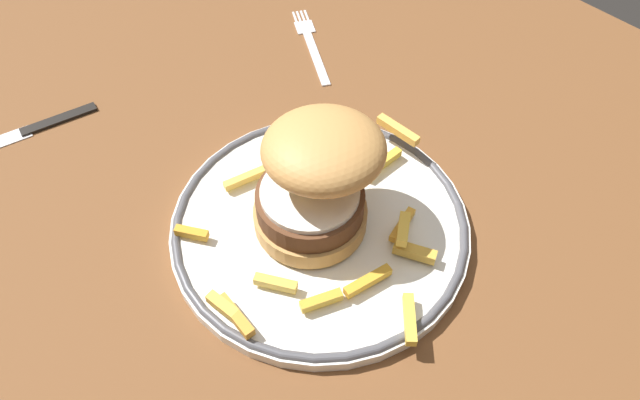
{
  "coord_description": "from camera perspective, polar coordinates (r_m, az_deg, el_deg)",
  "views": [
    {
      "loc": [
        20.49,
        -25.44,
        45.66
      ],
      "look_at": [
        -3.15,
        -3.41,
        4.6
      ],
      "focal_mm": 34.19,
      "sensor_mm": 36.0,
      "label": 1
    }
  ],
  "objects": [
    {
      "name": "dinner_plate",
      "position": [
        0.55,
        0.0,
        -2.41
      ],
      "size": [
        27.04,
        27.04,
        1.6
      ],
      "color": "white",
      "rests_on": "ground_plane"
    },
    {
      "name": "knife",
      "position": [
        0.71,
        -25.88,
        5.83
      ],
      "size": [
        5.29,
        17.91,
        0.7
      ],
      "color": "black",
      "rests_on": "ground_plane"
    },
    {
      "name": "ground_plane",
      "position": [
        0.58,
        4.62,
        -4.04
      ],
      "size": [
        126.86,
        91.87,
        4.0
      ],
      "primitive_type": "cube",
      "color": "brown"
    },
    {
      "name": "burger",
      "position": [
        0.51,
        -0.27,
        2.15
      ],
      "size": [
        14.35,
        14.24,
        10.71
      ],
      "color": "tan",
      "rests_on": "dinner_plate"
    },
    {
      "name": "fries_pile",
      "position": [
        0.54,
        1.61,
        -1.94
      ],
      "size": [
        23.02,
        24.8,
        2.7
      ],
      "color": "gold",
      "rests_on": "dinner_plate"
    },
    {
      "name": "fork",
      "position": [
        0.75,
        -0.85,
        14.46
      ],
      "size": [
        13.23,
        8.26,
        0.36
      ],
      "color": "silver",
      "rests_on": "ground_plane"
    }
  ]
}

